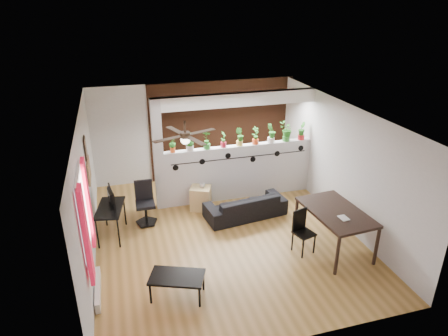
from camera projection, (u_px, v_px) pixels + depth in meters
room_shell at (224, 177)px, 7.88m from camera, size 6.30×7.10×2.90m
partition_wall at (239, 172)px, 9.65m from camera, size 3.60×0.18×1.35m
ceiling_header at (240, 99)px, 8.94m from camera, size 3.60×0.18×0.30m
pier_column at (158, 156)px, 8.92m from camera, size 0.22×0.20×2.60m
brick_panel at (223, 129)px, 10.70m from camera, size 3.90×0.05×2.60m
vine_decal at (241, 158)px, 9.40m from camera, size 3.31×0.01×0.30m
window_assembly at (85, 215)px, 6.10m from camera, size 0.09×1.30×1.55m
baseboard_heater at (98, 289)px, 6.67m from camera, size 0.08×1.00×0.18m
corkboard at (89, 170)px, 8.05m from camera, size 0.03×0.60×0.45m
framed_art at (85, 148)px, 7.81m from camera, size 0.03×0.34×0.44m
ceiling_fan at (185, 137)px, 7.01m from camera, size 1.19×1.19×0.43m
potted_plant_0 at (172, 144)px, 8.91m from camera, size 0.16×0.19×0.36m
potted_plant_1 at (190, 140)px, 8.99m from camera, size 0.28×0.30×0.45m
potted_plant_2 at (207, 139)px, 9.09m from camera, size 0.27×0.25×0.43m
potted_plant_3 at (223, 139)px, 9.20m from camera, size 0.23×0.24×0.39m
potted_plant_4 at (240, 136)px, 9.29m from camera, size 0.28×0.26×0.42m
potted_plant_5 at (256, 135)px, 9.39m from camera, size 0.27×0.24×0.43m
potted_plant_6 at (271, 133)px, 9.48m from camera, size 0.25×0.20×0.47m
potted_plant_7 at (287, 131)px, 9.58m from camera, size 0.29×0.25×0.47m
potted_plant_8 at (302, 130)px, 9.68m from camera, size 0.28×0.29×0.44m
sofa at (245, 206)px, 8.96m from camera, size 1.80×0.90×0.51m
cube_shelf at (201, 198)px, 9.25m from camera, size 0.57×0.54×0.55m
cup at (202, 185)px, 9.13m from camera, size 0.14×0.14×0.10m
computer_desk at (110, 210)px, 8.06m from camera, size 0.66×1.01×0.68m
monitor at (109, 200)px, 8.13m from camera, size 0.33×0.10×0.19m
office_chair at (145, 205)px, 8.63m from camera, size 0.50×0.50×0.95m
dining_table at (336, 215)px, 7.62m from camera, size 1.04×1.59×0.83m
book at (340, 219)px, 7.29m from camera, size 0.16×0.21×0.02m
folding_chair at (302, 227)px, 7.65m from camera, size 0.44×0.44×0.87m
coffee_table at (177, 278)px, 6.50m from camera, size 1.00×0.78×0.41m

